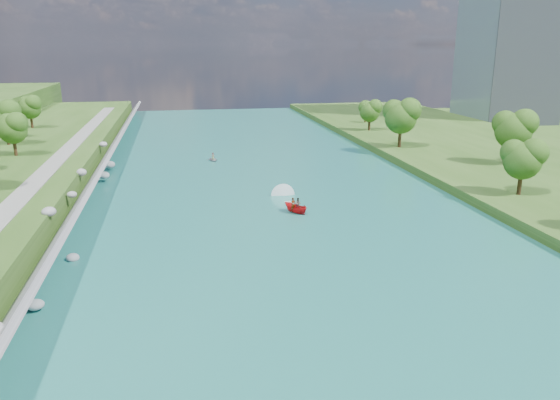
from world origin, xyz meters
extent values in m
plane|color=#2D5119|center=(0.00, 0.00, 0.00)|extent=(260.00, 260.00, 0.00)
cube|color=#1A6563|center=(0.00, 20.00, 0.05)|extent=(55.00, 240.00, 0.10)
cube|color=slate|center=(-25.85, 20.00, 1.80)|extent=(3.54, 236.00, 4.05)
ellipsoid|color=gray|center=(-25.34, -7.60, 0.67)|extent=(1.52, 1.34, 0.92)
ellipsoid|color=gray|center=(-24.25, 3.94, 0.29)|extent=(1.39, 1.49, 0.94)
ellipsoid|color=gray|center=(-27.53, 10.27, 3.66)|extent=(1.60, 1.85, 1.08)
ellipsoid|color=gray|center=(-26.72, 20.00, 3.02)|extent=(1.27, 1.12, 0.85)
ellipsoid|color=gray|center=(-27.15, 31.12, 3.50)|extent=(1.46, 1.55, 1.14)
ellipsoid|color=gray|center=(-24.91, 38.57, 1.19)|extent=(1.72, 1.97, 1.21)
ellipsoid|color=gray|center=(-24.93, 47.35, 1.12)|extent=(1.78, 2.02, 1.30)
ellipsoid|color=gray|center=(-26.79, 55.15, 3.54)|extent=(1.50, 1.84, 1.01)
cube|color=gray|center=(-32.50, 20.00, 3.55)|extent=(3.00, 200.00, 0.10)
cube|color=gray|center=(82.50, 95.00, 30.00)|extent=(22.00, 22.00, 60.00)
ellipsoid|color=#274813|center=(-40.27, 46.69, 7.86)|extent=(5.23, 5.23, 8.72)
ellipsoid|color=#274813|center=(-44.52, 58.32, 8.51)|extent=(6.01, 6.01, 10.01)
ellipsoid|color=#274813|center=(-47.48, 67.01, 7.75)|extent=(5.10, 5.10, 8.49)
ellipsoid|color=#274813|center=(-45.40, 80.73, 7.86)|extent=(5.23, 5.23, 8.72)
ellipsoid|color=#274813|center=(34.41, 14.07, 6.19)|extent=(5.63, 5.63, 9.39)
ellipsoid|color=#274813|center=(45.17, 32.90, 7.18)|extent=(6.81, 6.81, 11.36)
ellipsoid|color=#274813|center=(32.35, 52.20, 7.37)|extent=(7.05, 7.05, 11.75)
ellipsoid|color=#274813|center=(33.95, 75.02, 5.94)|extent=(5.33, 5.33, 8.88)
ellipsoid|color=#274813|center=(37.79, 89.03, 3.81)|extent=(2.78, 2.78, 4.63)
imported|color=red|center=(2.43, 15.84, 0.81)|extent=(3.33, 3.79, 1.43)
imported|color=#66605B|center=(2.03, 15.44, 1.39)|extent=(0.82, 0.72, 1.89)
imported|color=#66605B|center=(2.93, 16.34, 1.22)|extent=(0.87, 0.75, 1.55)
cube|color=white|center=(2.43, 18.84, 0.13)|extent=(0.90, 5.00, 0.06)
imported|color=#97999F|center=(-6.09, 52.27, 0.40)|extent=(2.50, 3.18, 0.60)
imported|color=#66605B|center=(-6.09, 52.27, 1.01)|extent=(0.71, 0.53, 1.33)
camera|label=1|loc=(-12.72, -52.83, 21.97)|focal=35.00mm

